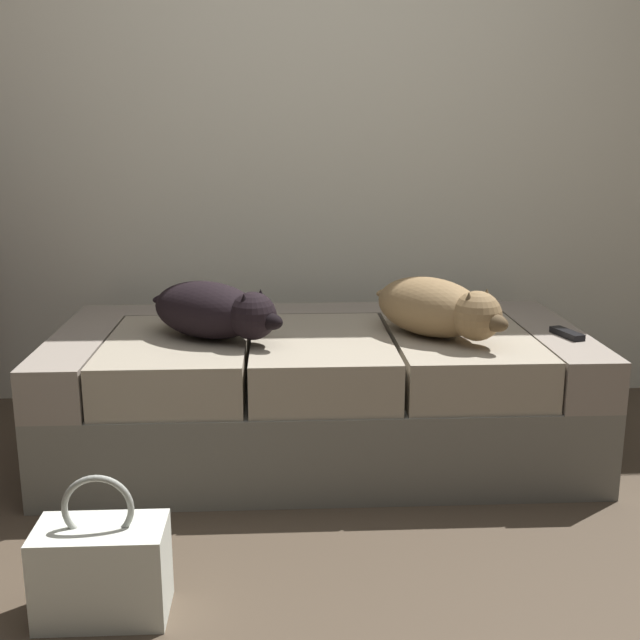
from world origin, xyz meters
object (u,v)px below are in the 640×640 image
object	(u,v)px
tv_remote	(567,334)
handbag	(102,569)
couch	(319,392)
dog_tan	(437,308)
dog_dark	(214,311)

from	to	relation	value
tv_remote	handbag	distance (m)	1.74
couch	tv_remote	world-z (taller)	tv_remote
couch	tv_remote	xyz separation A→B (m)	(0.87, -0.14, 0.25)
dog_tan	tv_remote	xyz separation A→B (m)	(0.46, -0.02, -0.09)
dog_dark	tv_remote	distance (m)	1.25
tv_remote	handbag	bearing A→B (deg)	-165.00
dog_dark	tv_remote	xyz separation A→B (m)	(1.24, -0.04, -0.09)
tv_remote	dog_dark	bearing A→B (deg)	162.62
couch	handbag	distance (m)	1.17
dog_tan	handbag	world-z (taller)	dog_tan
couch	dog_tan	distance (m)	0.55
dog_dark	dog_tan	world-z (taller)	dog_tan
handbag	couch	bearing A→B (deg)	59.62
dog_tan	tv_remote	world-z (taller)	dog_tan
couch	dog_dark	xyz separation A→B (m)	(-0.37, -0.10, 0.34)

